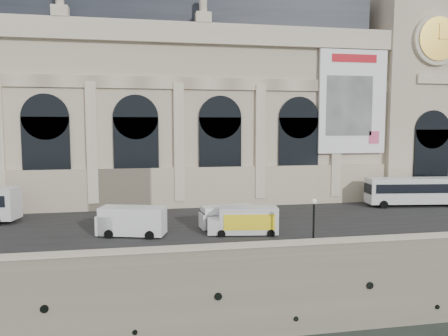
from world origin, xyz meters
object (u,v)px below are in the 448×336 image
at_px(bus_right, 415,190).
at_px(lamp_right, 314,225).
at_px(box_truck, 244,221).
at_px(van_c, 224,217).
at_px(van_b, 129,221).

distance_m(bus_right, lamp_right, 25.55).
bearing_deg(box_truck, van_c, 118.79).
height_order(van_b, box_truck, van_b).
xyz_separation_m(van_c, lamp_right, (5.63, -8.79, 0.97)).
xyz_separation_m(bus_right, lamp_right, (-19.85, -16.09, 0.12)).
distance_m(van_b, box_truck, 10.52).
relative_size(bus_right, box_truck, 1.86).
height_order(van_b, van_c, van_b).
relative_size(box_truck, lamp_right, 1.55).
bearing_deg(lamp_right, van_c, 122.67).
distance_m(bus_right, van_b, 35.51).
xyz_separation_m(van_c, box_truck, (1.42, -2.59, 0.15)).
relative_size(van_c, lamp_right, 1.23).
bearing_deg(lamp_right, box_truck, 124.20).
height_order(bus_right, lamp_right, lamp_right).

